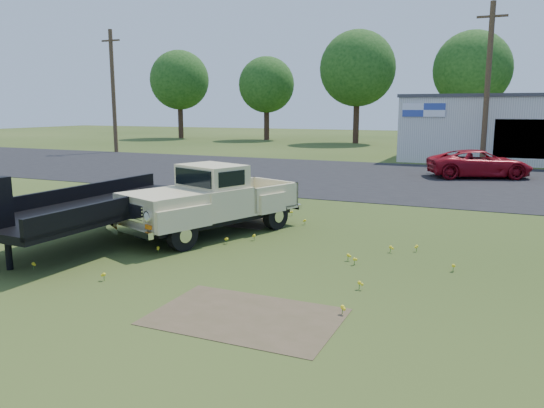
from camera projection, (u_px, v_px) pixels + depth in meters
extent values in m
plane|color=#2A3F14|center=(246.00, 259.00, 11.85)|extent=(140.00, 140.00, 0.00)
cube|color=black|center=(386.00, 178.00, 25.36)|extent=(90.00, 14.00, 0.02)
cube|color=brown|center=(246.00, 317.00, 8.56)|extent=(3.00, 2.00, 0.01)
cube|color=brown|center=(238.00, 221.00, 15.80)|extent=(2.20, 1.60, 0.01)
cube|color=#BCBCB7|center=(521.00, 129.00, 33.44)|extent=(14.00, 8.00, 4.00)
cube|color=#3F3F44|center=(524.00, 96.00, 33.07)|extent=(14.20, 8.20, 0.20)
cube|color=black|center=(522.00, 139.00, 29.95)|extent=(3.00, 0.10, 2.20)
cube|color=white|center=(424.00, 110.00, 31.75)|extent=(2.50, 0.08, 0.80)
cylinder|color=#3F281D|center=(113.00, 92.00, 39.58)|extent=(0.30, 0.30, 9.00)
cube|color=#3F281D|center=(111.00, 40.00, 38.91)|extent=(1.60, 0.12, 0.12)
cylinder|color=#3F281D|center=(487.00, 86.00, 29.28)|extent=(0.30, 0.30, 9.00)
cube|color=#3F281D|center=(492.00, 16.00, 28.62)|extent=(1.60, 0.12, 0.12)
cylinder|color=#3B251A|center=(181.00, 122.00, 58.65)|extent=(0.56, 0.56, 3.60)
sphere|color=#144012|center=(179.00, 80.00, 57.84)|extent=(6.40, 6.40, 6.40)
cylinder|color=#3B251A|center=(267.00, 124.00, 55.62)|extent=(0.56, 0.56, 3.24)
sphere|color=#144012|center=(267.00, 85.00, 54.89)|extent=(5.76, 5.76, 5.76)
cylinder|color=#3B251A|center=(356.00, 122.00, 50.24)|extent=(0.56, 0.56, 3.96)
sphere|color=#144012|center=(358.00, 68.00, 49.35)|extent=(7.04, 7.04, 7.04)
cylinder|color=#3B251A|center=(469.00, 124.00, 47.20)|extent=(0.56, 0.56, 3.78)
sphere|color=#144012|center=(472.00, 69.00, 46.35)|extent=(6.72, 6.72, 6.72)
imported|color=maroon|center=(479.00, 164.00, 25.48)|extent=(5.25, 3.81, 1.33)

